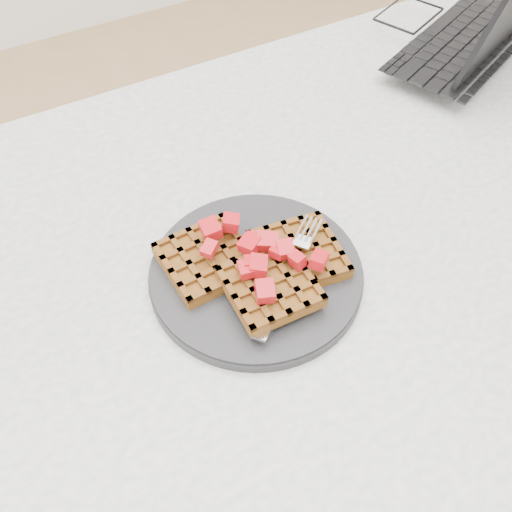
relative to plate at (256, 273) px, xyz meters
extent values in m
plane|color=tan|center=(0.13, 0.04, -0.76)|extent=(4.00, 4.00, 0.00)
cube|color=silver|center=(0.13, 0.04, -0.02)|extent=(1.20, 0.80, 0.03)
cube|color=white|center=(0.68, 0.39, -0.40)|extent=(0.06, 0.06, 0.72)
cylinder|color=black|center=(0.00, 0.00, 0.00)|extent=(0.25, 0.25, 0.02)
imported|color=black|center=(0.53, 0.30, 0.01)|extent=(0.43, 0.36, 0.03)
camera|label=1|loc=(-0.20, -0.35, 0.52)|focal=40.00mm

